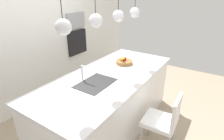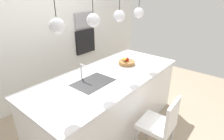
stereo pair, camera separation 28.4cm
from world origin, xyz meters
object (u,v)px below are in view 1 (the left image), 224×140
Objects in this scene: fruit_bowl at (124,62)px; microwave at (75,21)px; oven at (77,42)px; chair_near at (164,120)px.

fruit_bowl is 1.69m from microwave.
oven is at bearing 0.00° from microwave.
microwave is (0.46, 1.54, 0.52)m from fruit_bowl.
oven is (0.46, 1.54, 0.02)m from fruit_bowl.
oven is 2.75m from chair_near.
fruit_bowl is 1.20m from chair_near.
oven is at bearing 73.42° from fruit_bowl.
chair_near is (-0.55, -0.96, -0.48)m from fruit_bowl.
microwave is 0.50m from oven.
microwave is at bearing 0.00° from oven.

